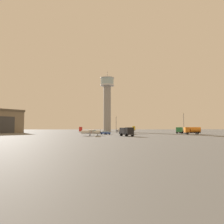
{
  "coord_description": "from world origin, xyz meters",
  "views": [
    {
      "loc": [
        -2.53,
        -63.09,
        2.87
      ],
      "look_at": [
        3.8,
        18.33,
        8.65
      ],
      "focal_mm": 34.15,
      "sensor_mm": 36.0,
      "label": 1
    }
  ],
  "objects_px": {
    "truck_flatbed_green": "(180,130)",
    "car_blue": "(106,133)",
    "control_tower": "(107,99)",
    "light_post_west": "(116,123)",
    "truck_fuel_tanker_orange": "(192,130)",
    "truck_box_black": "(127,131)",
    "light_post_east": "(184,121)",
    "airplane_silver": "(126,130)",
    "airplane_white": "(90,132)"
  },
  "relations": [
    {
      "from": "truck_box_black",
      "to": "light_post_east",
      "type": "bearing_deg",
      "value": 120.17
    },
    {
      "from": "control_tower",
      "to": "light_post_west",
      "type": "height_order",
      "value": "control_tower"
    },
    {
      "from": "truck_flatbed_green",
      "to": "car_blue",
      "type": "distance_m",
      "value": 35.43
    },
    {
      "from": "light_post_west",
      "to": "truck_flatbed_green",
      "type": "bearing_deg",
      "value": -30.79
    },
    {
      "from": "airplane_white",
      "to": "airplane_silver",
      "type": "height_order",
      "value": "airplane_silver"
    },
    {
      "from": "control_tower",
      "to": "airplane_silver",
      "type": "distance_m",
      "value": 49.83
    },
    {
      "from": "truck_fuel_tanker_orange",
      "to": "car_blue",
      "type": "xyz_separation_m",
      "value": [
        -34.36,
        0.8,
        -0.91
      ]
    },
    {
      "from": "truck_fuel_tanker_orange",
      "to": "car_blue",
      "type": "height_order",
      "value": "truck_fuel_tanker_orange"
    },
    {
      "from": "truck_flatbed_green",
      "to": "light_post_east",
      "type": "relative_size",
      "value": 0.6
    },
    {
      "from": "light_post_east",
      "to": "truck_flatbed_green",
      "type": "bearing_deg",
      "value": -118.8
    },
    {
      "from": "airplane_silver",
      "to": "truck_flatbed_green",
      "type": "distance_m",
      "value": 25.56
    },
    {
      "from": "control_tower",
      "to": "truck_fuel_tanker_orange",
      "type": "height_order",
      "value": "control_tower"
    },
    {
      "from": "airplane_white",
      "to": "car_blue",
      "type": "xyz_separation_m",
      "value": [
        5.58,
        11.51,
        -0.62
      ]
    },
    {
      "from": "truck_flatbed_green",
      "to": "light_post_west",
      "type": "relative_size",
      "value": 0.72
    },
    {
      "from": "truck_flatbed_green",
      "to": "car_blue",
      "type": "relative_size",
      "value": 1.29
    },
    {
      "from": "control_tower",
      "to": "truck_box_black",
      "type": "bearing_deg",
      "value": -88.0
    },
    {
      "from": "truck_fuel_tanker_orange",
      "to": "light_post_east",
      "type": "xyz_separation_m",
      "value": [
        7.08,
        24.69,
        4.33
      ]
    },
    {
      "from": "car_blue",
      "to": "light_post_west",
      "type": "distance_m",
      "value": 27.62
    },
    {
      "from": "control_tower",
      "to": "truck_flatbed_green",
      "type": "relative_size",
      "value": 6.26
    },
    {
      "from": "truck_fuel_tanker_orange",
      "to": "control_tower",
      "type": "bearing_deg",
      "value": -54.14
    },
    {
      "from": "truck_box_black",
      "to": "light_post_west",
      "type": "distance_m",
      "value": 42.75
    },
    {
      "from": "airplane_white",
      "to": "truck_fuel_tanker_orange",
      "type": "xyz_separation_m",
      "value": [
        39.94,
        10.71,
        0.3
      ]
    },
    {
      "from": "truck_flatbed_green",
      "to": "light_post_west",
      "type": "xyz_separation_m",
      "value": [
        -27.2,
        16.21,
        3.79
      ]
    },
    {
      "from": "car_blue",
      "to": "truck_flatbed_green",
      "type": "bearing_deg",
      "value": -106.42
    },
    {
      "from": "control_tower",
      "to": "light_post_east",
      "type": "relative_size",
      "value": 3.76
    },
    {
      "from": "truck_fuel_tanker_orange",
      "to": "light_post_west",
      "type": "xyz_separation_m",
      "value": [
        -27.64,
        27.23,
        3.47
      ]
    },
    {
      "from": "control_tower",
      "to": "car_blue",
      "type": "relative_size",
      "value": 8.09
    },
    {
      "from": "truck_box_black",
      "to": "airplane_silver",
      "type": "bearing_deg",
      "value": 154.45
    },
    {
      "from": "control_tower",
      "to": "truck_flatbed_green",
      "type": "distance_m",
      "value": 55.01
    },
    {
      "from": "control_tower",
      "to": "airplane_white",
      "type": "relative_size",
      "value": 3.91
    },
    {
      "from": "airplane_white",
      "to": "truck_flatbed_green",
      "type": "height_order",
      "value": "airplane_white"
    },
    {
      "from": "truck_fuel_tanker_orange",
      "to": "truck_flatbed_green",
      "type": "height_order",
      "value": "truck_fuel_tanker_orange"
    },
    {
      "from": "control_tower",
      "to": "airplane_silver",
      "type": "height_order",
      "value": "control_tower"
    },
    {
      "from": "truck_flatbed_green",
      "to": "airplane_silver",
      "type": "bearing_deg",
      "value": -39.59
    },
    {
      "from": "truck_fuel_tanker_orange",
      "to": "truck_box_black",
      "type": "xyz_separation_m",
      "value": [
        -28.52,
        -15.36,
        -0.08
      ]
    },
    {
      "from": "light_post_west",
      "to": "truck_fuel_tanker_orange",
      "type": "bearing_deg",
      "value": -44.57
    },
    {
      "from": "truck_box_black",
      "to": "truck_flatbed_green",
      "type": "xyz_separation_m",
      "value": [
        28.08,
        26.38,
        -0.24
      ]
    },
    {
      "from": "car_blue",
      "to": "truck_box_black",
      "type": "bearing_deg",
      "value": 166.69
    },
    {
      "from": "car_blue",
      "to": "light_post_east",
      "type": "distance_m",
      "value": 48.12
    },
    {
      "from": "car_blue",
      "to": "truck_fuel_tanker_orange",
      "type": "bearing_deg",
      "value": -124.52
    },
    {
      "from": "light_post_west",
      "to": "car_blue",
      "type": "bearing_deg",
      "value": -104.26
    },
    {
      "from": "light_post_west",
      "to": "light_post_east",
      "type": "bearing_deg",
      "value": -4.18
    },
    {
      "from": "truck_box_black",
      "to": "light_post_west",
      "type": "xyz_separation_m",
      "value": [
        0.87,
        42.59,
        3.54
      ]
    },
    {
      "from": "car_blue",
      "to": "light_post_west",
      "type": "bearing_deg",
      "value": -47.45
    },
    {
      "from": "car_blue",
      "to": "control_tower",
      "type": "bearing_deg",
      "value": -37.04
    },
    {
      "from": "car_blue",
      "to": "light_post_east",
      "type": "height_order",
      "value": "light_post_east"
    },
    {
      "from": "truck_box_black",
      "to": "truck_flatbed_green",
      "type": "relative_size",
      "value": 0.99
    },
    {
      "from": "airplane_silver",
      "to": "truck_fuel_tanker_orange",
      "type": "height_order",
      "value": "airplane_silver"
    },
    {
      "from": "airplane_white",
      "to": "car_blue",
      "type": "bearing_deg",
      "value": 65.86
    },
    {
      "from": "truck_fuel_tanker_orange",
      "to": "truck_flatbed_green",
      "type": "bearing_deg",
      "value": -82.36
    }
  ]
}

